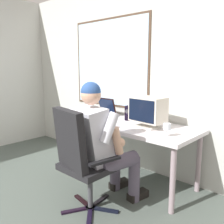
{
  "coord_description": "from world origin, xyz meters",
  "views": [
    {
      "loc": [
        2.06,
        -0.38,
        1.4
      ],
      "look_at": [
        0.32,
        1.52,
        0.92
      ],
      "focal_mm": 39.5,
      "sensor_mm": 36.0,
      "label": 1
    }
  ],
  "objects_px": {
    "laptop": "(103,112)",
    "wine_glass": "(167,127)",
    "crt_monitor": "(148,110)",
    "office_chair": "(80,155)",
    "coffee_mug": "(107,120)",
    "person_seated": "(102,142)",
    "desk_speaker": "(129,113)",
    "desk": "(125,128)"
  },
  "relations": [
    {
      "from": "laptop",
      "to": "wine_glass",
      "type": "distance_m",
      "value": 1.19
    },
    {
      "from": "crt_monitor",
      "to": "laptop",
      "type": "bearing_deg",
      "value": 173.87
    },
    {
      "from": "laptop",
      "to": "wine_glass",
      "type": "xyz_separation_m",
      "value": [
        1.16,
        -0.27,
        0.03
      ]
    },
    {
      "from": "office_chair",
      "to": "wine_glass",
      "type": "height_order",
      "value": "office_chair"
    },
    {
      "from": "office_chair",
      "to": "coffee_mug",
      "type": "xyz_separation_m",
      "value": [
        -0.32,
        0.69,
        0.19
      ]
    },
    {
      "from": "office_chair",
      "to": "laptop",
      "type": "bearing_deg",
      "value": 124.25
    },
    {
      "from": "person_seated",
      "to": "desk_speaker",
      "type": "xyz_separation_m",
      "value": [
        -0.27,
        0.76,
        0.15
      ]
    },
    {
      "from": "desk_speaker",
      "to": "office_chair",
      "type": "bearing_deg",
      "value": -76.87
    },
    {
      "from": "person_seated",
      "to": "crt_monitor",
      "type": "xyz_separation_m",
      "value": [
        0.12,
        0.62,
        0.25
      ]
    },
    {
      "from": "desk_speaker",
      "to": "coffee_mug",
      "type": "bearing_deg",
      "value": -104.02
    },
    {
      "from": "crt_monitor",
      "to": "laptop",
      "type": "xyz_separation_m",
      "value": [
        -0.81,
        0.09,
        -0.13
      ]
    },
    {
      "from": "crt_monitor",
      "to": "coffee_mug",
      "type": "relative_size",
      "value": 4.24
    },
    {
      "from": "office_chair",
      "to": "crt_monitor",
      "type": "relative_size",
      "value": 2.51
    },
    {
      "from": "wine_glass",
      "to": "crt_monitor",
      "type": "bearing_deg",
      "value": 152.71
    },
    {
      "from": "desk_speaker",
      "to": "desk",
      "type": "bearing_deg",
      "value": -69.57
    },
    {
      "from": "desk_speaker",
      "to": "crt_monitor",
      "type": "bearing_deg",
      "value": -20.09
    },
    {
      "from": "desk",
      "to": "person_seated",
      "type": "distance_m",
      "value": 0.66
    },
    {
      "from": "office_chair",
      "to": "desk_speaker",
      "type": "distance_m",
      "value": 1.07
    },
    {
      "from": "person_seated",
      "to": "desk_speaker",
      "type": "height_order",
      "value": "person_seated"
    },
    {
      "from": "laptop",
      "to": "desk",
      "type": "bearing_deg",
      "value": -10.11
    },
    {
      "from": "office_chair",
      "to": "wine_glass",
      "type": "distance_m",
      "value": 0.89
    },
    {
      "from": "wine_glass",
      "to": "desk_speaker",
      "type": "relative_size",
      "value": 0.71
    },
    {
      "from": "laptop",
      "to": "desk_speaker",
      "type": "xyz_separation_m",
      "value": [
        0.42,
        0.06,
        0.03
      ]
    },
    {
      "from": "person_seated",
      "to": "laptop",
      "type": "distance_m",
      "value": 0.99
    },
    {
      "from": "office_chair",
      "to": "person_seated",
      "type": "height_order",
      "value": "person_seated"
    },
    {
      "from": "person_seated",
      "to": "desk_speaker",
      "type": "distance_m",
      "value": 0.82
    },
    {
      "from": "desk",
      "to": "coffee_mug",
      "type": "relative_size",
      "value": 18.66
    },
    {
      "from": "office_chair",
      "to": "crt_monitor",
      "type": "xyz_separation_m",
      "value": [
        0.15,
        0.87,
        0.34
      ]
    },
    {
      "from": "crt_monitor",
      "to": "office_chair",
      "type": "bearing_deg",
      "value": -99.98
    },
    {
      "from": "desk_speaker",
      "to": "wine_glass",
      "type": "bearing_deg",
      "value": -23.63
    },
    {
      "from": "person_seated",
      "to": "laptop",
      "type": "xyz_separation_m",
      "value": [
        -0.69,
        0.71,
        0.12
      ]
    },
    {
      "from": "desk",
      "to": "crt_monitor",
      "type": "distance_m",
      "value": 0.43
    },
    {
      "from": "person_seated",
      "to": "coffee_mug",
      "type": "xyz_separation_m",
      "value": [
        -0.35,
        0.44,
        0.1
      ]
    },
    {
      "from": "wine_glass",
      "to": "desk_speaker",
      "type": "bearing_deg",
      "value": 156.37
    },
    {
      "from": "office_chair",
      "to": "coffee_mug",
      "type": "distance_m",
      "value": 0.78
    },
    {
      "from": "office_chair",
      "to": "desk_speaker",
      "type": "relative_size",
      "value": 5.48
    },
    {
      "from": "laptop",
      "to": "person_seated",
      "type": "bearing_deg",
      "value": -45.63
    },
    {
      "from": "desk",
      "to": "coffee_mug",
      "type": "bearing_deg",
      "value": -126.19
    },
    {
      "from": "desk",
      "to": "person_seated",
      "type": "xyz_separation_m",
      "value": [
        0.22,
        -0.62,
        0.01
      ]
    },
    {
      "from": "person_seated",
      "to": "coffee_mug",
      "type": "height_order",
      "value": "person_seated"
    },
    {
      "from": "crt_monitor",
      "to": "laptop",
      "type": "distance_m",
      "value": 0.82
    },
    {
      "from": "desk_speaker",
      "to": "coffee_mug",
      "type": "distance_m",
      "value": 0.33
    }
  ]
}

